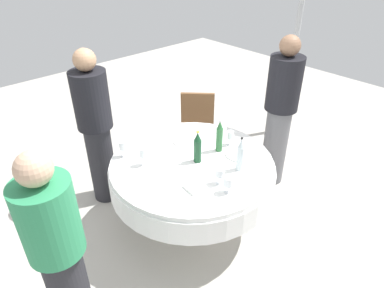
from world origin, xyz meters
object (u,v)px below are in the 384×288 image
(bottle_clear_near, at_px, (240,155))
(bottle_green_inner, at_px, (219,137))
(wine_glass_far, at_px, (143,154))
(plate_far, at_px, (184,141))
(wine_glass_south, at_px, (230,135))
(wine_glass_north, at_px, (123,146))
(plate_mid, at_px, (239,154))
(dining_table, at_px, (192,174))
(bottle_dark_green_west, at_px, (198,148))
(person_inner, at_px, (96,127))
(person_west, at_px, (59,252))
(wine_glass_outer, at_px, (220,173))
(wine_glass_rear, at_px, (228,182))
(chair_rear, at_px, (198,116))
(person_near, at_px, (280,112))

(bottle_clear_near, relative_size, bottle_green_inner, 1.00)
(wine_glass_far, bearing_deg, plate_far, 95.84)
(wine_glass_south, relative_size, wine_glass_north, 0.94)
(plate_mid, bearing_deg, dining_table, -120.47)
(bottle_dark_green_west, relative_size, wine_glass_south, 2.12)
(bottle_clear_near, height_order, wine_glass_south, bottle_clear_near)
(person_inner, bearing_deg, bottle_dark_green_west, -89.15)
(dining_table, xyz_separation_m, bottle_green_inner, (0.04, 0.30, 0.30))
(person_west, bearing_deg, plate_far, -80.67)
(wine_glass_outer, bearing_deg, bottle_clear_near, 93.98)
(person_inner, bearing_deg, plate_mid, -79.52)
(wine_glass_far, distance_m, person_west, 1.10)
(wine_glass_south, height_order, wine_glass_north, wine_glass_north)
(bottle_clear_near, relative_size, wine_glass_outer, 2.19)
(wine_glass_outer, bearing_deg, person_west, -96.55)
(wine_glass_rear, bearing_deg, bottle_green_inner, 140.25)
(person_west, bearing_deg, plate_mid, -99.63)
(wine_glass_outer, distance_m, person_inner, 1.37)
(bottle_green_inner, relative_size, plate_far, 1.47)
(wine_glass_outer, xyz_separation_m, wine_glass_north, (-0.86, -0.35, 0.01))
(bottle_dark_green_west, distance_m, person_west, 1.39)
(chair_rear, bearing_deg, wine_glass_north, -116.05)
(bottle_clear_near, height_order, chair_rear, bottle_clear_near)
(bottle_dark_green_west, relative_size, person_near, 0.18)
(wine_glass_outer, bearing_deg, bottle_green_inner, 134.12)
(dining_table, distance_m, wine_glass_south, 0.52)
(bottle_dark_green_west, bearing_deg, wine_glass_south, 89.24)
(dining_table, height_order, bottle_dark_green_west, bottle_dark_green_west)
(wine_glass_south, xyz_separation_m, plate_mid, (0.18, -0.08, -0.09))
(wine_glass_rear, height_order, person_inner, person_inner)
(wine_glass_outer, height_order, wine_glass_north, wine_glass_north)
(bottle_clear_near, relative_size, plate_mid, 1.30)
(wine_glass_south, bearing_deg, bottle_clear_near, -36.46)
(plate_far, distance_m, person_west, 1.59)
(wine_glass_far, xyz_separation_m, person_west, (0.48, -0.98, -0.06))
(wine_glass_south, height_order, person_near, person_near)
(wine_glass_far, height_order, person_near, person_near)
(bottle_clear_near, height_order, plate_mid, bottle_clear_near)
(person_near, relative_size, person_inner, 1.02)
(wine_glass_rear, xyz_separation_m, plate_mid, (-0.29, 0.46, -0.09))
(wine_glass_outer, xyz_separation_m, wine_glass_rear, (0.12, -0.03, -0.01))
(wine_glass_outer, relative_size, plate_mid, 0.59)
(bottle_dark_green_west, bearing_deg, person_near, 86.59)
(person_west, bearing_deg, person_near, -97.05)
(wine_glass_rear, height_order, chair_rear, wine_glass_rear)
(bottle_clear_near, height_order, wine_glass_rear, bottle_clear_near)
(dining_table, relative_size, bottle_clear_near, 4.70)
(dining_table, height_order, wine_glass_rear, wine_glass_rear)
(bottle_dark_green_west, height_order, plate_mid, bottle_dark_green_west)
(bottle_dark_green_west, height_order, person_near, person_near)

